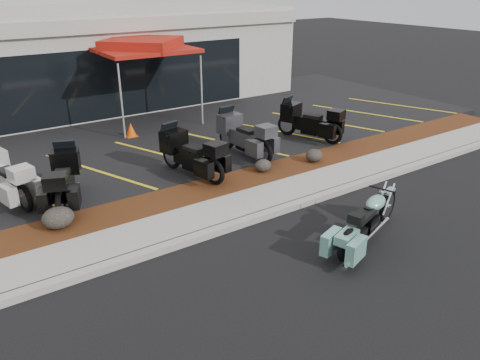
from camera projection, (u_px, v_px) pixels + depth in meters
ground at (282, 236)px, 10.17m from camera, size 90.00×90.00×0.00m
curb at (258, 217)px, 10.82m from camera, size 24.00×0.25×0.15m
sidewalk at (241, 206)px, 11.36m from camera, size 24.00×1.20×0.15m
mulch_bed at (215, 189)px, 12.27m from camera, size 24.00×1.20×0.16m
upper_lot at (135, 136)px, 16.37m from camera, size 26.00×9.60×0.15m
dealership_building at (75, 57)px, 20.36m from camera, size 18.00×8.16×4.00m
boulder_left at (58, 218)px, 10.10m from camera, size 0.68×0.57×0.48m
boulder_mid at (263, 165)px, 13.11m from camera, size 0.49×0.41×0.35m
boulder_right at (314, 155)px, 13.82m from camera, size 0.53×0.44×0.38m
hero_cruiser at (388, 201)px, 10.59m from camera, size 2.99×1.61×1.02m
touring_black_front at (67, 165)px, 11.79m from camera, size 1.68×2.47×1.34m
touring_black_mid at (171, 145)px, 13.16m from camera, size 1.43×2.52×1.38m
touring_grey at (227, 127)px, 14.71m from camera, size 1.12×2.47×1.39m
touring_black_rear at (287, 116)px, 16.02m from camera, size 1.67×2.52×1.37m
traffic_cone at (131, 130)px, 16.05m from camera, size 0.41×0.41×0.47m
popup_canopy at (142, 46)px, 16.81m from camera, size 4.09×4.09×3.04m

